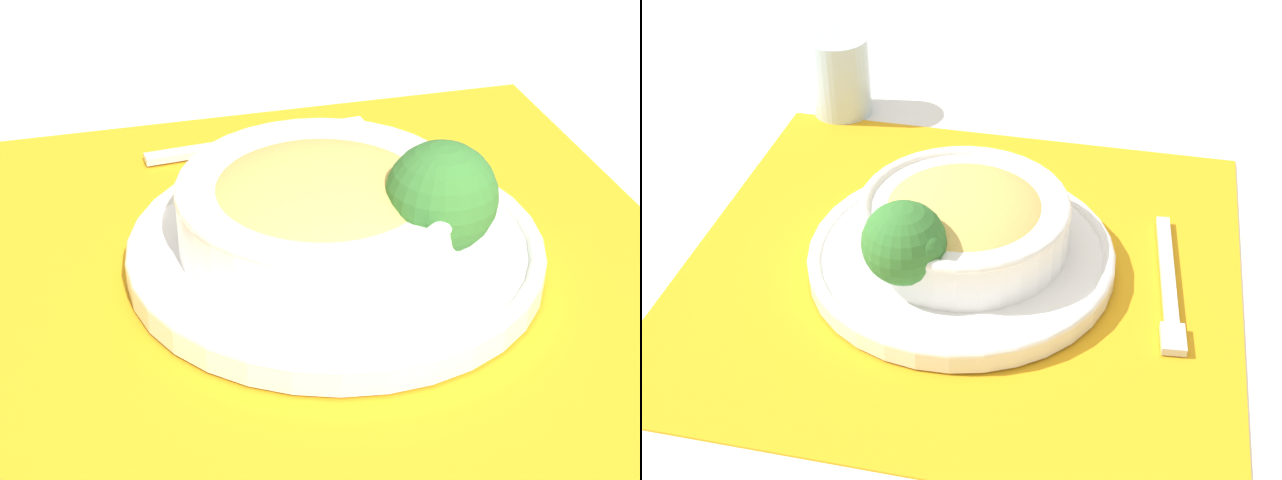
% 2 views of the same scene
% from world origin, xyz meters
% --- Properties ---
extents(ground_plane, '(4.00, 4.00, 0.00)m').
position_xyz_m(ground_plane, '(0.00, 0.00, 0.00)').
color(ground_plane, white).
extents(placemat, '(0.52, 0.50, 0.00)m').
position_xyz_m(placemat, '(0.00, 0.00, 0.00)').
color(placemat, orange).
rests_on(placemat, ground_plane).
extents(plate, '(0.27, 0.27, 0.02)m').
position_xyz_m(plate, '(0.00, 0.00, 0.02)').
color(plate, white).
rests_on(plate, placemat).
extents(bowl, '(0.19, 0.19, 0.06)m').
position_xyz_m(bowl, '(-0.00, -0.01, 0.05)').
color(bowl, white).
rests_on(bowl, plate).
extents(broccoli_floret, '(0.07, 0.07, 0.08)m').
position_xyz_m(broccoli_floret, '(0.03, 0.06, 0.07)').
color(broccoli_floret, '#759E51').
rests_on(broccoli_floret, plate).
extents(carrot_slice_near, '(0.04, 0.04, 0.01)m').
position_xyz_m(carrot_slice_near, '(-0.04, 0.04, 0.02)').
color(carrot_slice_near, orange).
rests_on(carrot_slice_near, plate).
extents(carrot_slice_middle, '(0.04, 0.04, 0.01)m').
position_xyz_m(carrot_slice_middle, '(-0.05, 0.02, 0.02)').
color(carrot_slice_middle, orange).
rests_on(carrot_slice_middle, plate).
extents(fork, '(0.04, 0.18, 0.01)m').
position_xyz_m(fork, '(-0.18, -0.00, 0.01)').
color(fork, silver).
rests_on(fork, placemat).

